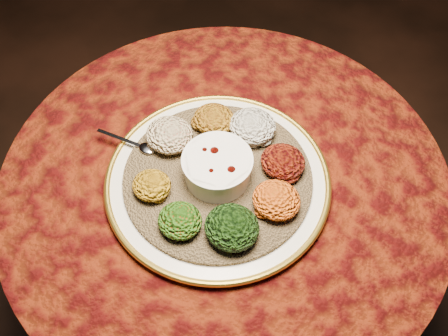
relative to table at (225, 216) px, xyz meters
The scene contains 13 objects.
table is the anchor object (origin of this frame).
platter 0.19m from the table, 87.81° to the right, with size 0.52×0.52×0.02m.
injera 0.20m from the table, 87.81° to the right, with size 0.39×0.39×0.01m, color olive.
stew_bowl 0.24m from the table, 87.81° to the right, with size 0.14×0.14×0.06m.
spoon 0.28m from the table, 161.26° to the right, with size 0.14×0.04×0.01m.
portion_ayib 0.26m from the table, 90.91° to the left, with size 0.10×0.10×0.05m, color beige.
portion_kitfo 0.26m from the table, 33.49° to the left, with size 0.09×0.09×0.04m, color black.
portion_tikil 0.27m from the table, ahead, with size 0.10×0.09×0.05m, color #A15B0D.
portion_gomen 0.28m from the table, 50.55° to the right, with size 0.10×0.10×0.05m, color black.
portion_mixveg 0.28m from the table, 86.93° to the right, with size 0.09×0.08×0.04m, color #A7230A.
portion_kik 0.28m from the table, 123.68° to the right, with size 0.08×0.08×0.04m, color #AD780F.
portion_timatim 0.27m from the table, behind, with size 0.10×0.10×0.05m, color maroon.
portion_shiro 0.26m from the table, 136.21° to the left, with size 0.09×0.09×0.04m, color #8D5E11.
Camera 1 is at (0.34, -0.49, 1.61)m, focal length 40.00 mm.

